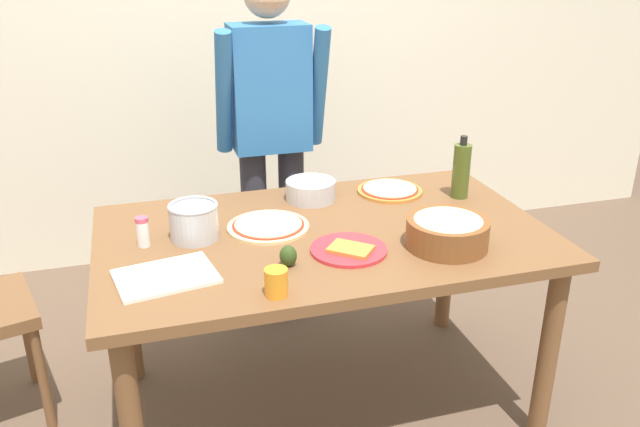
{
  "coord_description": "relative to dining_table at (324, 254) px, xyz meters",
  "views": [
    {
      "loc": [
        -0.62,
        -2.05,
        1.73
      ],
      "look_at": [
        0.0,
        0.05,
        0.81
      ],
      "focal_mm": 36.66,
      "sensor_mm": 36.0,
      "label": 1
    }
  ],
  "objects": [
    {
      "name": "mixing_bowl_steel",
      "position": [
        0.04,
        0.31,
        0.13
      ],
      "size": [
        0.2,
        0.2,
        0.08
      ],
      "color": "#B7B7BC",
      "rests_on": "dining_table"
    },
    {
      "name": "cutting_board_white",
      "position": [
        -0.57,
        -0.2,
        0.1
      ],
      "size": [
        0.33,
        0.27,
        0.01
      ],
      "primitive_type": "cube",
      "rotation": [
        0.0,
        0.0,
        0.17
      ],
      "color": "white",
      "rests_on": "dining_table"
    },
    {
      "name": "olive_oil_bottle",
      "position": [
        0.63,
        0.17,
        0.2
      ],
      "size": [
        0.07,
        0.07,
        0.26
      ],
      "color": "#47561E",
      "rests_on": "dining_table"
    },
    {
      "name": "ground",
      "position": [
        0.0,
        0.0,
        -0.67
      ],
      "size": [
        8.0,
        8.0,
        0.0
      ],
      "primitive_type": "plane",
      "color": "brown"
    },
    {
      "name": "popcorn_bowl",
      "position": [
        0.37,
        -0.24,
        0.15
      ],
      "size": [
        0.28,
        0.28,
        0.11
      ],
      "color": "brown",
      "rests_on": "dining_table"
    },
    {
      "name": "plate_with_slice",
      "position": [
        0.03,
        -0.18,
        0.1
      ],
      "size": [
        0.26,
        0.26,
        0.02
      ],
      "color": "red",
      "rests_on": "dining_table"
    },
    {
      "name": "person_cook",
      "position": [
        -0.02,
        0.76,
        0.27
      ],
      "size": [
        0.49,
        0.25,
        1.62
      ],
      "color": "#2D2D38",
      "rests_on": "ground"
    },
    {
      "name": "avocado",
      "position": [
        -0.19,
        -0.22,
        0.13
      ],
      "size": [
        0.06,
        0.06,
        0.07
      ],
      "primitive_type": "ellipsoid",
      "color": "#2D4219",
      "rests_on": "dining_table"
    },
    {
      "name": "cup_orange",
      "position": [
        -0.26,
        -0.39,
        0.13
      ],
      "size": [
        0.07,
        0.07,
        0.08
      ],
      "primitive_type": "cylinder",
      "color": "orange",
      "rests_on": "dining_table"
    },
    {
      "name": "wall_back",
      "position": [
        0.0,
        1.6,
        0.63
      ],
      "size": [
        5.6,
        0.1,
        2.6
      ],
      "primitive_type": "cube",
      "color": "silver",
      "rests_on": "ground"
    },
    {
      "name": "steel_pot",
      "position": [
        -0.45,
        0.07,
        0.16
      ],
      "size": [
        0.17,
        0.17,
        0.13
      ],
      "color": "#B7B7BC",
      "rests_on": "dining_table"
    },
    {
      "name": "pizza_raw_on_board",
      "position": [
        -0.19,
        0.08,
        0.1
      ],
      "size": [
        0.3,
        0.3,
        0.02
      ],
      "color": "beige",
      "rests_on": "dining_table"
    },
    {
      "name": "pizza_cooked_on_tray",
      "position": [
        0.38,
        0.3,
        0.1
      ],
      "size": [
        0.27,
        0.27,
        0.02
      ],
      "color": "#C67A33",
      "rests_on": "dining_table"
    },
    {
      "name": "dining_table",
      "position": [
        0.0,
        0.0,
        0.0
      ],
      "size": [
        1.6,
        0.96,
        0.76
      ],
      "color": "brown",
      "rests_on": "ground"
    },
    {
      "name": "salt_shaker",
      "position": [
        -0.63,
        0.06,
        0.14
      ],
      "size": [
        0.04,
        0.04,
        0.11
      ],
      "color": "white",
      "rests_on": "dining_table"
    }
  ]
}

